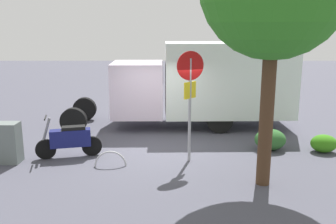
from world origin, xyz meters
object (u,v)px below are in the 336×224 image
utility_cabinet (6,143)px  bike_rack_hoop (111,166)px  motorcycle (70,139)px  stop_sign (190,89)px  box_truck_near (203,81)px

utility_cabinet → bike_rack_hoop: size_ratio=1.29×
motorcycle → utility_cabinet: size_ratio=1.62×
bike_rack_hoop → stop_sign: bearing=-168.6°
stop_sign → utility_cabinet: (4.92, 0.12, -1.44)m
box_truck_near → stop_sign: box_truck_near is taller
motorcycle → bike_rack_hoop: motorcycle is taller
box_truck_near → motorcycle: bearing=39.3°
stop_sign → utility_cabinet: size_ratio=2.71×
motorcycle → stop_sign: size_ratio=0.60×
motorcycle → stop_sign: stop_sign is taller
motorcycle → stop_sign: (-3.31, 0.29, 1.47)m
box_truck_near → utility_cabinet: bearing=33.0°
box_truck_near → motorcycle: box_truck_near is taller
stop_sign → utility_cabinet: bearing=1.4°
bike_rack_hoop → motorcycle: bearing=-30.2°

